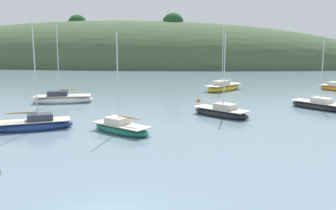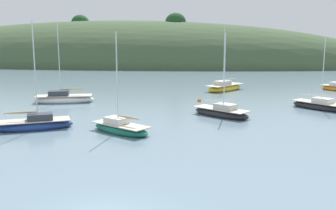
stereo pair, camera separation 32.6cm
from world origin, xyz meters
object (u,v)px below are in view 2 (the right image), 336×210
object	(u,v)px
sailboat_cream_ketch	(221,112)
sailboat_blue_center	(120,128)
sailboat_navy_dinghy	(225,88)
sailboat_black_sloop	(64,99)
mooring_buoy_inner	(199,100)
sailboat_orange_cutter	(35,124)
sailboat_white_near	(319,106)

from	to	relation	value
sailboat_cream_ketch	sailboat_blue_center	world-z (taller)	sailboat_cream_ketch
sailboat_navy_dinghy	sailboat_black_sloop	bearing A→B (deg)	-145.07
sailboat_cream_ketch	sailboat_black_sloop	world-z (taller)	sailboat_black_sloop
sailboat_black_sloop	mooring_buoy_inner	bearing A→B (deg)	9.96
sailboat_orange_cutter	sailboat_black_sloop	bearing A→B (deg)	103.14
sailboat_blue_center	mooring_buoy_inner	world-z (taller)	sailboat_blue_center
sailboat_navy_dinghy	sailboat_black_sloop	distance (m)	22.46
sailboat_black_sloop	sailboat_white_near	distance (m)	27.82
sailboat_black_sloop	sailboat_orange_cutter	world-z (taller)	sailboat_black_sloop
sailboat_black_sloop	sailboat_orange_cutter	bearing A→B (deg)	-76.86
sailboat_orange_cutter	mooring_buoy_inner	world-z (taller)	sailboat_orange_cutter
sailboat_navy_dinghy	mooring_buoy_inner	distance (m)	10.62
sailboat_navy_dinghy	mooring_buoy_inner	bearing A→B (deg)	-106.78
sailboat_blue_center	sailboat_orange_cutter	distance (m)	7.06
sailboat_black_sloop	sailboat_orange_cutter	xyz separation A→B (m)	(2.99, -12.80, -0.03)
sailboat_cream_ketch	sailboat_blue_center	distance (m)	10.70
sailboat_cream_ketch	sailboat_orange_cutter	world-z (taller)	sailboat_orange_cutter
sailboat_navy_dinghy	sailboat_black_sloop	world-z (taller)	sailboat_navy_dinghy
sailboat_navy_dinghy	sailboat_orange_cutter	xyz separation A→B (m)	(-15.43, -25.66, -0.04)
sailboat_white_near	mooring_buoy_inner	xyz separation A→B (m)	(-12.47, 3.19, -0.24)
sailboat_blue_center	sailboat_orange_cutter	world-z (taller)	sailboat_orange_cutter
sailboat_white_near	sailboat_orange_cutter	bearing A→B (deg)	-153.63
sailboat_blue_center	mooring_buoy_inner	bearing A→B (deg)	71.34
sailboat_cream_ketch	sailboat_white_near	xyz separation A→B (m)	(10.01, 5.14, -0.01)
sailboat_cream_ketch	sailboat_black_sloop	bearing A→B (deg)	162.45
sailboat_navy_dinghy	sailboat_orange_cutter	size ratio (longest dim) A/B	1.07
sailboat_navy_dinghy	sailboat_white_near	bearing A→B (deg)	-54.87
sailboat_navy_dinghy	sailboat_blue_center	distance (m)	27.18
sailboat_orange_cutter	sailboat_white_near	distance (m)	27.71
sailboat_blue_center	sailboat_white_near	xyz separation A→B (m)	(17.77, 12.51, 0.00)
sailboat_black_sloop	sailboat_white_near	xyz separation A→B (m)	(27.82, -0.50, -0.06)
sailboat_blue_center	sailboat_white_near	distance (m)	21.73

